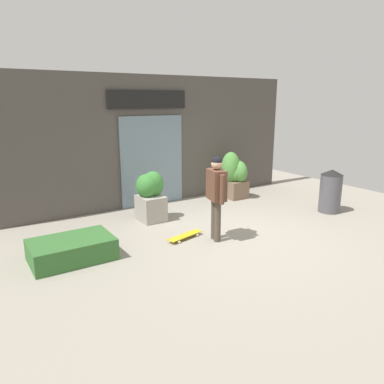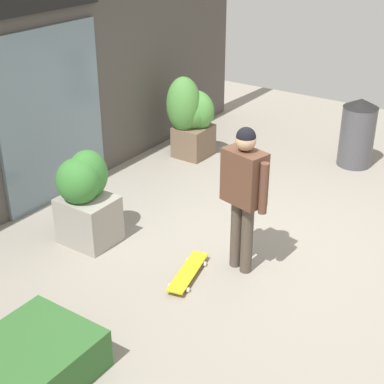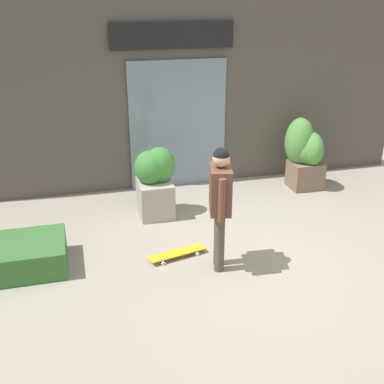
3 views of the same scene
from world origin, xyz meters
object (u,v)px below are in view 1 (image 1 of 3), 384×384
Objects in this scene: skateboarder at (216,190)px; planter_box_left at (150,195)px; trash_bin at (331,191)px; planter_box_right at (234,174)px; skateboard at (185,236)px.

planter_box_left is at bearing -60.37° from skateboarder.
trash_bin is at bearing -24.85° from planter_box_left.
trash_bin is (1.13, -2.31, -0.15)m from planter_box_right.
planter_box_left reaches higher than trash_bin.
planter_box_right is (2.84, 0.47, 0.09)m from planter_box_left.
trash_bin is (3.97, -1.84, -0.07)m from planter_box_left.
skateboarder reaches higher than trash_bin.
skateboard is 0.74× the size of planter_box_left.
trash_bin is (3.46, -0.03, -0.49)m from skateboarder.
planter_box_right reaches higher than planter_box_left.
planter_box_left is (-0.04, 1.43, 0.54)m from skateboard.
skateboard is 3.98m from trash_bin.
skateboard is 0.79× the size of trash_bin.
skateboarder reaches higher than planter_box_left.
skateboarder reaches higher than planter_box_right.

